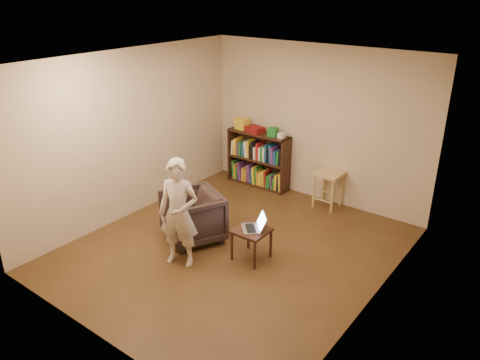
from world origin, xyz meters
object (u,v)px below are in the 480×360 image
Objects in this scene: laptop at (255,225)px; side_table at (252,234)px; armchair at (193,217)px; person at (179,213)px; bookshelf at (259,162)px; stool at (329,179)px.

side_table is at bearing -83.32° from laptop.
person is (0.29, -0.56, 0.37)m from armchair.
bookshelf is 2.25m from armchair.
stool is 2.02m from laptop.
bookshelf reaches higher than laptop.
bookshelf is 1.45m from stool.
side_table is 1.03× the size of laptop.
laptop is (1.40, -2.09, 0.06)m from bookshelf.
bookshelf is at bearing 169.13° from laptop.
laptop is 1.03m from person.
armchair is at bearing -174.69° from side_table.
laptop reaches higher than stool.
armchair reaches higher than stool.
person is at bearing -76.22° from bookshelf.
armchair is 0.73m from person.
bookshelf is 2.53m from side_table.
stool is at bearing -2.54° from bookshelf.
person reaches higher than armchair.
bookshelf reaches higher than stool.
person is (-0.72, -0.69, 0.24)m from laptop.
side_table is (-0.07, -2.06, -0.12)m from stool.
person is at bearing -91.32° from laptop.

